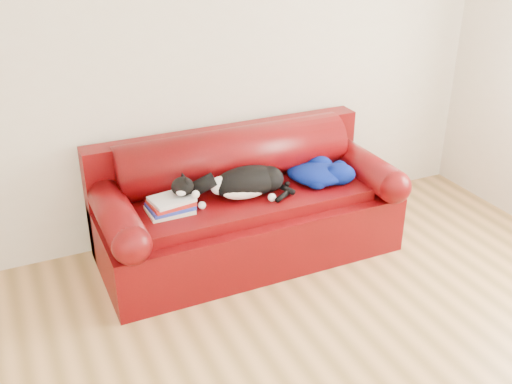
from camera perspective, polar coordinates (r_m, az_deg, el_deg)
room_shell at (r=2.62m, az=14.16°, el=10.26°), size 4.52×4.02×2.61m
sofa_base at (r=4.32m, az=-0.80°, el=-3.09°), size 2.10×0.90×0.50m
sofa_back at (r=4.38m, az=-2.12°, el=1.81°), size 2.10×1.01×0.88m
book_stack at (r=3.95m, az=-8.13°, el=-1.22°), size 0.30×0.25×0.10m
cat at (r=4.09m, az=-0.89°, el=0.88°), size 0.70×0.37×0.26m
blanket at (r=4.36m, az=6.12°, el=1.87°), size 0.50×0.47×0.15m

